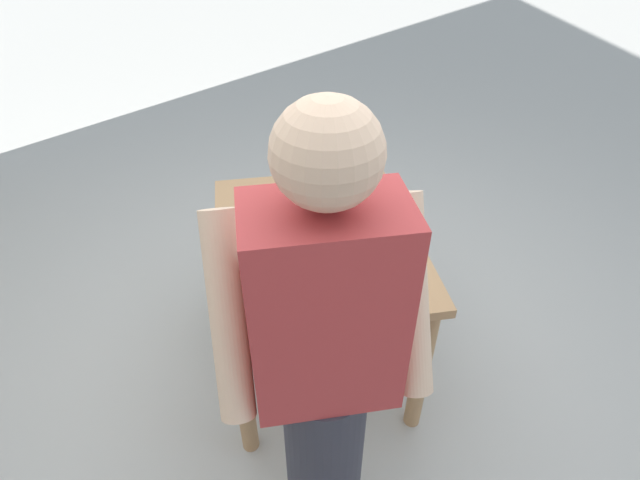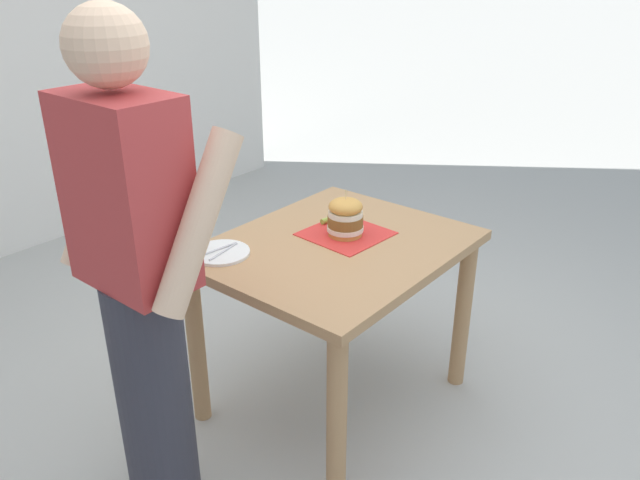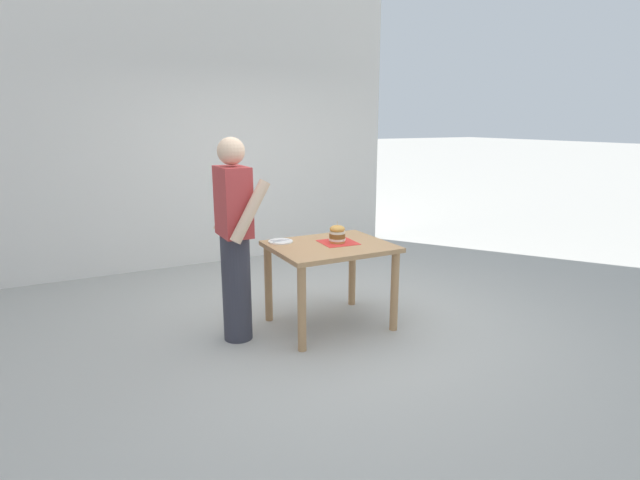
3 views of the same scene
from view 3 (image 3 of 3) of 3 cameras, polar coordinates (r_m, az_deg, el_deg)
name	(u,v)px [view 3 (image 3 of 3)]	position (r m, az deg, el deg)	size (l,w,h in m)	color
ground_plane	(330,325)	(4.61, 1.12, -9.64)	(80.00, 80.00, 0.00)	#ADAAA3
patio_table	(330,259)	(4.41, 1.15, -2.14)	(0.84, 1.02, 0.76)	tan
serving_paper	(338,242)	(4.44, 2.09, -0.27)	(0.31, 0.31, 0.00)	red
sandwich	(337,234)	(4.41, 1.99, 0.71)	(0.15, 0.15, 0.19)	gold
pickle_spear	(336,237)	(4.56, 1.83, 0.30)	(0.02, 0.02, 0.08)	#8EA83D
side_plate_with_forks	(281,241)	(4.47, -4.54, -0.16)	(0.22, 0.22, 0.02)	white
diner_across_table	(235,237)	(4.12, -9.68, 0.30)	(0.55, 0.35, 1.69)	#33333D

